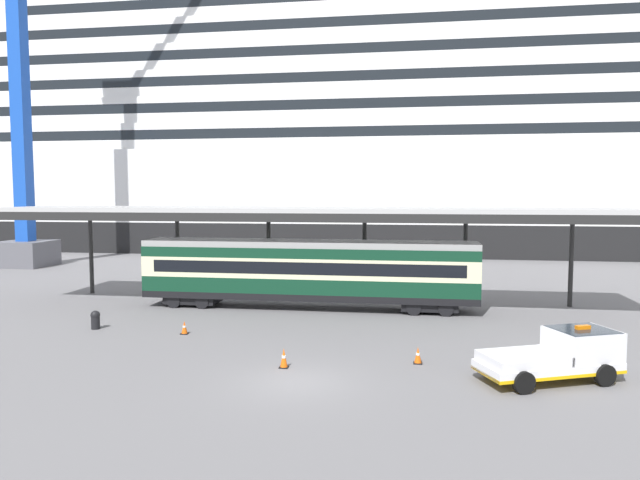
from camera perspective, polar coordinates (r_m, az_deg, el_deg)
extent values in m
plane|color=slate|center=(22.09, -2.36, -13.78)|extent=(400.00, 400.00, 0.00)
cube|color=black|center=(78.09, 18.12, 0.61)|extent=(174.13, 28.81, 3.58)
cube|color=white|center=(77.92, 18.23, 5.00)|extent=(174.13, 28.81, 8.36)
cube|color=white|center=(78.19, 18.34, 9.19)|extent=(160.20, 26.50, 3.08)
cube|color=black|center=(65.27, 20.29, 10.22)|extent=(153.24, 0.12, 1.11)
cube|color=white|center=(78.51, 18.40, 11.43)|extent=(153.80, 25.44, 3.08)
cube|color=black|center=(66.17, 20.28, 12.83)|extent=(147.11, 0.12, 1.11)
cube|color=white|center=(78.94, 18.46, 13.65)|extent=(147.39, 24.38, 3.08)
cube|color=black|center=(67.20, 20.26, 15.37)|extent=(140.98, 0.12, 1.11)
cube|color=white|center=(79.49, 18.52, 15.84)|extent=(140.98, 23.32, 3.08)
cube|color=black|center=(68.36, 20.24, 17.82)|extent=(134.85, 0.12, 1.11)
cube|color=white|center=(80.16, 18.58, 18.00)|extent=(134.57, 22.26, 3.08)
cube|color=black|center=(69.65, 20.23, 20.19)|extent=(128.72, 0.12, 1.11)
cube|color=white|center=(80.94, 18.64, 20.11)|extent=(128.16, 21.20, 3.08)
cylinder|color=white|center=(88.49, -16.80, 20.86)|extent=(1.00, 1.00, 3.09)
cube|color=#B3B3B3|center=(35.27, -1.04, 2.99)|extent=(37.96, 5.71, 0.25)
cube|color=#242424|center=(32.58, -1.87, 2.19)|extent=(37.96, 0.20, 0.50)
cylinder|color=#242424|center=(43.32, -21.54, -1.06)|extent=(0.28, 0.28, 5.83)
cylinder|color=#242424|center=(40.50, -13.78, -1.24)|extent=(0.28, 0.28, 5.83)
cylinder|color=#242424|center=(38.53, -5.05, -1.42)|extent=(0.28, 0.28, 5.83)
cylinder|color=#242424|center=(37.53, 4.37, -1.58)|extent=(0.28, 0.28, 5.83)
cylinder|color=#242424|center=(37.59, 14.04, -1.70)|extent=(0.28, 0.28, 5.83)
cylinder|color=#242424|center=(38.69, 23.41, -1.76)|extent=(0.28, 0.28, 5.83)
cube|color=black|center=(35.30, -1.17, -5.35)|extent=(20.02, 2.80, 0.40)
cube|color=#0F3823|center=(35.20, -1.17, -4.31)|extent=(20.02, 2.80, 0.90)
cube|color=beige|center=(35.05, -1.17, -2.61)|extent=(20.02, 2.80, 1.20)
cube|color=black|center=(33.70, -1.57, -2.82)|extent=(18.41, 0.08, 0.72)
cube|color=#0F3823|center=(34.95, -1.17, -1.15)|extent=(20.02, 2.80, 0.60)
cube|color=#9B9B9B|center=(34.90, -1.18, -0.37)|extent=(20.02, 2.69, 0.36)
cube|color=black|center=(37.28, -12.20, -5.54)|extent=(3.20, 2.35, 0.50)
cylinder|color=black|center=(36.55, -14.18, -5.83)|extent=(0.84, 0.12, 0.84)
cylinder|color=black|center=(35.89, -11.52, -5.98)|extent=(0.84, 0.12, 0.84)
cube|color=black|center=(34.88, 10.64, -6.22)|extent=(3.20, 2.35, 0.50)
cylinder|color=black|center=(33.72, 9.17, -6.63)|extent=(0.84, 0.12, 0.84)
cylinder|color=black|center=(33.78, 12.25, -6.66)|extent=(0.84, 0.12, 0.84)
cube|color=white|center=(23.61, 21.44, -11.41)|extent=(5.57, 3.87, 0.36)
cube|color=#F2B20C|center=(23.64, 21.43, -11.71)|extent=(5.58, 3.89, 0.12)
cube|color=white|center=(24.28, 24.32, -9.27)|extent=(2.86, 2.66, 1.10)
cube|color=#19232D|center=(24.20, 24.35, -8.47)|extent=(2.63, 2.51, 0.44)
cube|color=orange|center=(24.14, 24.37, -7.82)|extent=(0.59, 0.40, 0.16)
cube|color=white|center=(22.93, 19.31, -10.89)|extent=(3.43, 2.91, 0.36)
cylinder|color=black|center=(25.39, 23.19, -10.75)|extent=(0.83, 0.54, 0.80)
cylinder|color=black|center=(23.90, 26.17, -11.82)|extent=(0.83, 0.54, 0.80)
cylinder|color=black|center=(23.57, 16.62, -11.76)|extent=(0.83, 0.54, 0.80)
cylinder|color=black|center=(21.96, 19.36, -13.06)|extent=(0.83, 0.54, 0.80)
cube|color=black|center=(29.92, -13.14, -8.93)|extent=(0.36, 0.36, 0.04)
cone|color=#EA590F|center=(29.84, -13.15, -8.31)|extent=(0.30, 0.30, 0.62)
cylinder|color=white|center=(29.83, -13.16, -8.25)|extent=(0.17, 0.17, 0.09)
cube|color=black|center=(23.83, -3.56, -12.34)|extent=(0.36, 0.36, 0.04)
cone|color=#EA590F|center=(23.72, -3.57, -11.43)|extent=(0.30, 0.30, 0.75)
cylinder|color=white|center=(23.71, -3.57, -11.34)|extent=(0.17, 0.17, 0.10)
cube|color=black|center=(24.66, 9.57, -11.81)|extent=(0.36, 0.36, 0.04)
cone|color=#EA590F|center=(24.57, 9.58, -11.04)|extent=(0.30, 0.30, 0.65)
cylinder|color=white|center=(24.56, 9.58, -10.97)|extent=(0.17, 0.17, 0.09)
cube|color=#595960|center=(62.09, -26.83, -1.19)|extent=(4.40, 4.40, 2.40)
cube|color=blue|center=(63.05, -27.46, 15.45)|extent=(1.30, 1.30, 33.90)
cylinder|color=black|center=(32.25, -21.16, -7.53)|extent=(0.44, 0.44, 0.70)
sphere|color=black|center=(32.18, -21.17, -6.89)|extent=(0.48, 0.48, 0.48)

